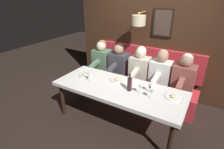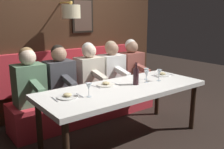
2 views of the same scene
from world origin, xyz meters
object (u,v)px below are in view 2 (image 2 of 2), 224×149
dining_table (124,92)px  diner_farthest (29,79)px  wine_glass_0 (146,72)px  diner_near (111,66)px  diner_nearest (131,63)px  diner_middle (89,70)px  diner_far (60,74)px  wine_glass_3 (89,87)px  wine_glass_1 (159,73)px  wine_glass_2 (147,74)px  wine_bottle (136,76)px

dining_table → diner_farthest: diner_farthest is taller
dining_table → diner_farthest: 1.29m
wine_glass_0 → diner_farthest: bearing=62.0°
diner_near → wine_glass_0: 0.77m
diner_nearest → diner_middle: bearing=90.0°
dining_table → diner_far: 1.01m
diner_far → wine_glass_3: (-0.95, 0.09, 0.04)m
diner_farthest → wine_glass_3: size_ratio=4.82×
wine_glass_1 → diner_farthest: bearing=58.5°
diner_near → diner_farthest: same height
diner_nearest → wine_glass_2: 1.02m
diner_nearest → wine_bottle: (-0.88, 0.69, 0.04)m
dining_table → diner_far: size_ratio=2.84×
diner_farthest → wine_glass_3: 1.01m
diner_middle → diner_farthest: size_ratio=1.00×
wine_glass_2 → diner_near: bearing=-4.2°
dining_table → diner_near: 1.01m
diner_middle → wine_bottle: 0.90m
diner_nearest → wine_bottle: diner_nearest is taller
wine_glass_1 → diner_middle: bearing=31.5°
diner_middle → diner_nearest: bearing=-90.0°
diner_middle → diner_farthest: 0.95m
diner_middle → wine_glass_2: 0.97m
diner_farthest → wine_glass_1: bearing=-121.5°
diner_far → diner_farthest: bearing=90.0°
wine_glass_3 → diner_nearest: bearing=-57.2°
diner_near → wine_glass_0: (-0.77, -0.05, 0.04)m
diner_far → wine_glass_2: (-0.89, -0.88, 0.04)m
diner_farthest → wine_glass_2: size_ratio=4.82×
diner_farthest → wine_glass_2: (-0.89, -1.33, 0.04)m
diner_near → wine_bottle: (-0.88, 0.26, 0.04)m
diner_near → diner_far: 0.94m
diner_nearest → diner_farthest: 1.83m
diner_far → wine_glass_1: bearing=-131.0°
diner_middle → diner_far: same height
wine_glass_3 → wine_bottle: bearing=-85.0°
wine_glass_3 → wine_bottle: wine_bottle is taller
dining_table → diner_farthest: (0.88, 0.93, 0.14)m
diner_farthest → wine_glass_2: bearing=-123.9°
diner_middle → wine_glass_3: 1.12m
diner_near → wine_glass_1: 0.95m
diner_near → wine_glass_1: diner_near is taller
diner_middle → wine_glass_1: size_ratio=4.82×
diner_far → diner_middle: bearing=-90.0°
dining_table → wine_glass_2: size_ratio=13.71×
diner_near → wine_glass_3: diner_near is taller
wine_glass_0 → wine_glass_2: (-0.12, 0.12, 0.00)m
wine_glass_1 → diner_near: bearing=8.2°
diner_nearest → wine_glass_3: diner_nearest is taller
dining_table → diner_far: (0.88, 0.48, 0.14)m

